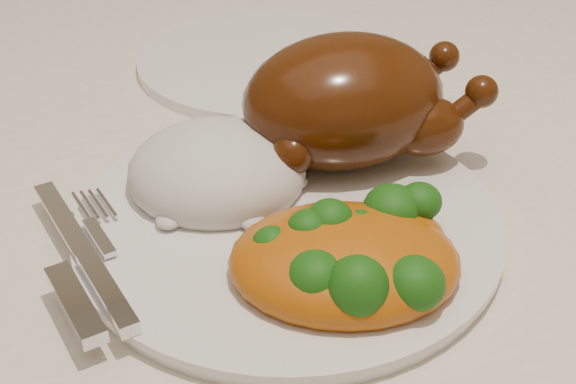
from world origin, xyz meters
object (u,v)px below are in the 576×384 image
object	(u,v)px
dining_table	(76,273)
dinner_plate	(288,224)
roast_chicken	(350,100)
side_plate	(262,60)

from	to	relation	value
dining_table	dinner_plate	distance (m)	0.22
dinner_plate	dining_table	bearing A→B (deg)	140.69
dinner_plate	roast_chicken	bearing A→B (deg)	45.01
dining_table	dinner_plate	world-z (taller)	dinner_plate
roast_chicken	side_plate	bearing A→B (deg)	94.55
side_plate	dining_table	bearing A→B (deg)	-145.98
side_plate	dinner_plate	bearing A→B (deg)	-100.51
side_plate	roast_chicken	world-z (taller)	roast_chicken
roast_chicken	dinner_plate	bearing A→B (deg)	-135.69
roast_chicken	dining_table	bearing A→B (deg)	164.29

